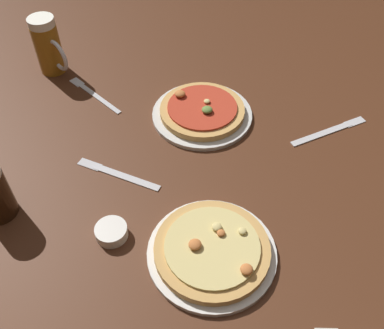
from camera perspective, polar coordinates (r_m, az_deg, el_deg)
ground_plane at (r=1.09m, az=0.00°, el=-1.25°), size 2.40×2.40×0.03m
pizza_plate_near at (r=0.92m, az=2.64°, el=-11.21°), size 0.27×0.27×0.05m
pizza_plate_far at (r=1.21m, az=1.33°, el=6.94°), size 0.28×0.28×0.05m
beer_mug_pale at (r=1.41m, az=-18.33°, el=14.52°), size 0.11×0.12×0.18m
ramekin_sauce at (r=0.96m, az=-10.53°, el=-8.69°), size 0.07×0.07×0.03m
knife_right at (r=1.23m, az=17.60°, el=4.26°), size 0.22×0.12×0.01m
fork_spare at (r=1.32m, az=-12.77°, el=9.02°), size 0.17×0.18×0.01m
knife_spare at (r=1.08m, az=-9.73°, el=-1.21°), size 0.21×0.12×0.01m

